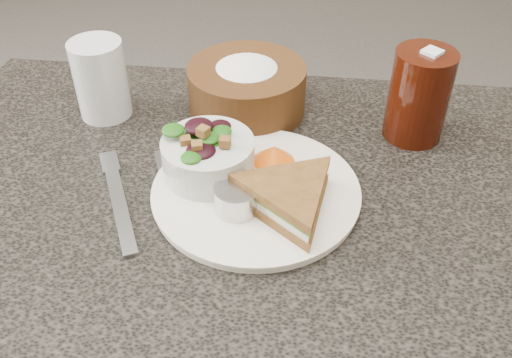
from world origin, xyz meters
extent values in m
cube|color=black|center=(0.00, 0.00, 0.38)|extent=(1.00, 0.70, 0.75)
cylinder|color=silver|center=(0.01, 0.01, 0.76)|extent=(0.28, 0.28, 0.01)
cylinder|color=#B4B4B5|center=(-0.01, -0.03, 0.78)|extent=(0.07, 0.07, 0.04)
cone|color=#E55B0E|center=(0.03, 0.07, 0.78)|extent=(0.09, 0.09, 0.03)
cube|color=#91969C|center=(-0.17, -0.03, 0.75)|extent=(0.10, 0.18, 0.01)
cube|color=#92949A|center=(-0.11, 0.01, 0.75)|extent=(0.08, 0.17, 0.00)
cylinder|color=silver|center=(-0.25, 0.19, 0.81)|extent=(0.09, 0.09, 0.13)
camera|label=1|loc=(0.08, -0.57, 1.27)|focal=40.00mm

